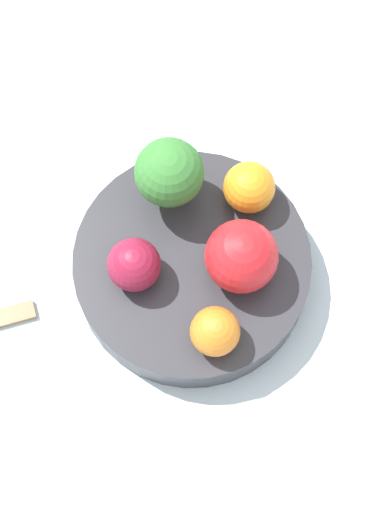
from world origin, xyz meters
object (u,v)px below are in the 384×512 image
Objects in this scene: apple_red at (134,265)px; orange_back at (249,187)px; broccoli at (169,174)px; bowl at (192,268)px; orange_front at (215,331)px; apple_green at (241,256)px.

orange_back is at bearing -61.84° from apple_red.
broccoli is at bearing -29.24° from apple_red.
bowl is 4.99× the size of orange_front.
apple_red is 1.10× the size of orange_front.
orange_front is at bearing -172.39° from bowl.
orange_front is (-0.07, -0.01, 0.04)m from bowl.
broccoli reaches higher than apple_green.
orange_front is (-0.13, -0.02, -0.02)m from broccoli.
orange_back is (0.06, -0.10, -0.00)m from apple_red.
bowl is 2.77× the size of broccoli.
apple_green is at bearing -27.50° from orange_front.
apple_red is at bearing 118.16° from orange_back.
orange_front is 0.92× the size of orange_back.
apple_green is 0.07m from orange_back.
apple_green reaches higher than orange_front.
orange_back is (0.05, -0.06, 0.04)m from bowl.
apple_red reaches higher than bowl.
broccoli reaches higher than orange_back.
apple_red is (-0.07, 0.04, -0.02)m from broccoli.
apple_red is 0.09m from orange_front.
broccoli is 0.07m from orange_back.
apple_red is (-0.01, 0.05, 0.04)m from bowl.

